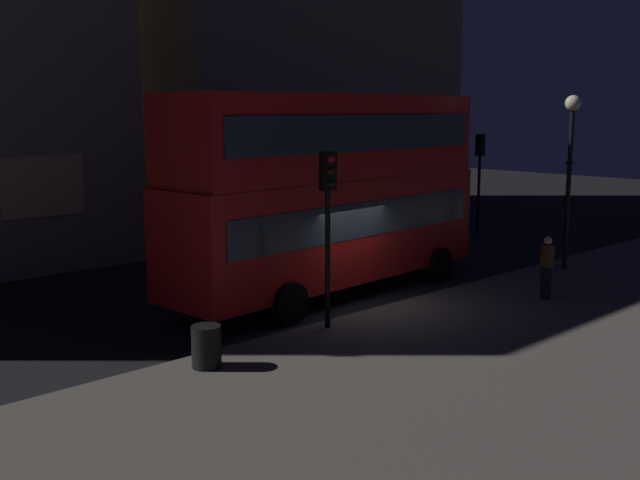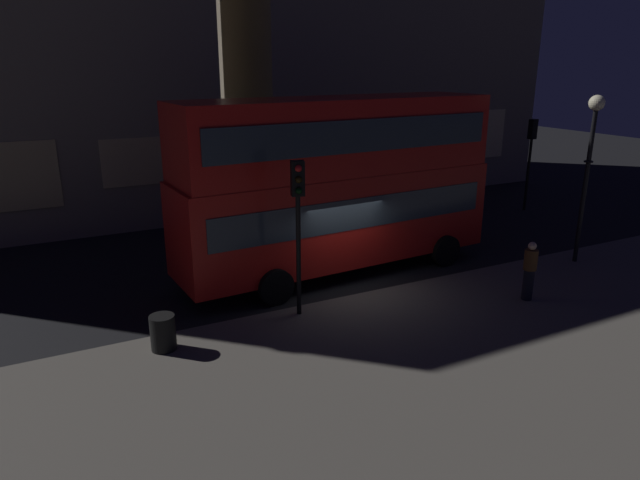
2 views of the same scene
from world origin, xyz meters
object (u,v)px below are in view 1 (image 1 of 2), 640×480
at_px(traffic_light_near_kerb, 328,202).
at_px(litter_bin, 206,346).
at_px(double_decker_bus, 329,185).
at_px(street_lamp, 571,145).
at_px(traffic_light_far_side, 479,163).
at_px(pedestrian, 547,267).

height_order(traffic_light_near_kerb, litter_bin, traffic_light_near_kerb).
relative_size(double_decker_bus, street_lamp, 1.93).
height_order(traffic_light_far_side, litter_bin, traffic_light_far_side).
height_order(double_decker_bus, litter_bin, double_decker_bus).
bearing_deg(traffic_light_far_side, litter_bin, 15.30).
height_order(double_decker_bus, traffic_light_near_kerb, double_decker_bus).
bearing_deg(pedestrian, traffic_light_far_side, 11.75).
relative_size(double_decker_bus, litter_bin, 12.48).
relative_size(street_lamp, litter_bin, 6.47).
height_order(pedestrian, litter_bin, pedestrian).
height_order(traffic_light_near_kerb, street_lamp, street_lamp).
distance_m(traffic_light_near_kerb, street_lamp, 9.82).
relative_size(traffic_light_far_side, street_lamp, 0.76).
bearing_deg(traffic_light_far_side, double_decker_bus, 11.82).
bearing_deg(double_decker_bus, traffic_light_near_kerb, -137.89).
distance_m(traffic_light_near_kerb, traffic_light_far_side, 14.95).
bearing_deg(street_lamp, double_decker_bus, 158.19).
xyz_separation_m(double_decker_bus, traffic_light_far_side, (11.36, 3.16, -0.12)).
distance_m(double_decker_bus, traffic_light_near_kerb, 3.52).
xyz_separation_m(street_lamp, pedestrian, (-3.82, -1.58, -2.97)).
relative_size(double_decker_bus, pedestrian, 6.20).
xyz_separation_m(double_decker_bus, traffic_light_near_kerb, (-2.47, -2.51, -0.02)).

